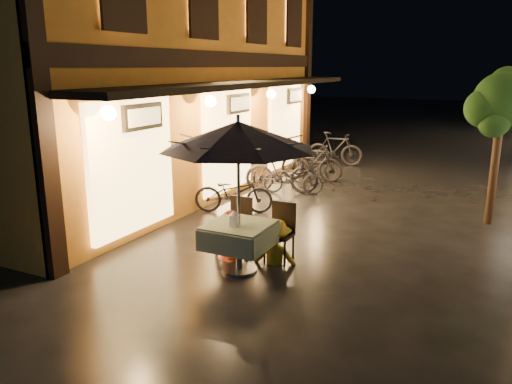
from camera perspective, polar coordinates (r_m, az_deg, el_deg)
The scene contains 16 objects.
ground at distance 7.56m, azimuth 4.93°, elevation -10.48°, with size 90.00×90.00×0.00m, color black.
west_building at distance 13.26m, azimuth -12.33°, elevation 16.32°, with size 5.90×11.40×7.40m.
street_tree at distance 10.95m, azimuth 26.36°, elevation 8.93°, with size 1.43×1.20×3.15m.
cafe_table at distance 7.80m, azimuth -1.96°, elevation -4.98°, with size 0.99×0.99×0.78m.
patio_umbrella at distance 7.44m, azimuth -2.06°, elevation 6.45°, with size 2.37×2.37×2.46m.
cafe_chair_left at distance 8.61m, azimuth -1.99°, elevation -3.46°, with size 0.42×0.42×0.97m.
cafe_chair_right at distance 8.28m, azimuth 2.91°, elevation -4.20°, with size 0.42×0.42×0.97m.
table_lantern at distance 7.57m, azimuth -2.52°, elevation -2.95°, with size 0.16×0.16×0.25m.
person_orange at distance 8.36m, azimuth -2.89°, elevation -2.21°, with size 0.77×0.60×1.58m, color #BB3A17.
person_yellow at distance 8.11m, azimuth 2.27°, elevation -3.31°, with size 0.92×0.53×1.42m, color gold.
bicycle_0 at distance 10.95m, azimuth -2.58°, elevation -0.08°, with size 0.60×1.72×0.90m, color black.
bicycle_1 at distance 12.63m, azimuth 2.93°, elevation 2.34°, with size 0.52×1.85×1.11m, color black.
bicycle_2 at distance 12.60m, azimuth 4.21°, elevation 1.59°, with size 0.54×1.55×0.81m, color black.
bicycle_3 at distance 14.08m, azimuth 6.36°, elevation 3.42°, with size 0.50×1.79×1.07m, color black.
bicycle_4 at distance 14.38m, azimuth 6.96°, elevation 3.14°, with size 0.55×1.59×0.83m, color black.
bicycle_5 at distance 16.48m, azimuth 9.00°, elevation 4.91°, with size 0.51×1.79×1.07m, color black.
Camera 1 is at (2.46, -6.41, 3.15)m, focal length 35.00 mm.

